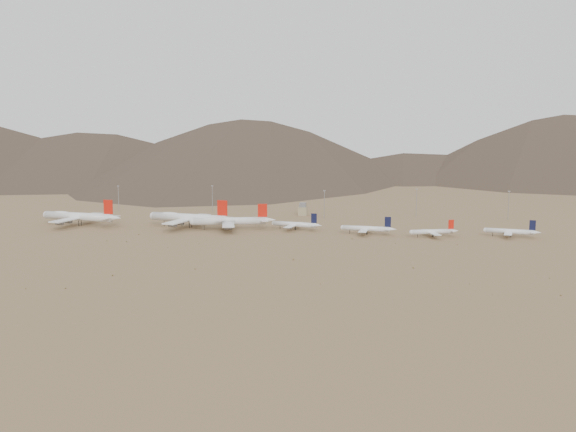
% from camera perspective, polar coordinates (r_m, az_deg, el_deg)
% --- Properties ---
extents(ground, '(3000.00, 3000.00, 0.00)m').
position_cam_1_polar(ground, '(487.24, -4.30, -1.77)').
color(ground, '#A38054').
rests_on(ground, ground).
extents(mountain_ridge, '(4400.00, 1000.00, 300.00)m').
position_cam_1_polar(mountain_ridge, '(1372.32, 5.07, 10.72)').
color(mountain_ridge, brown).
rests_on(mountain_ridge, ground).
extents(widebody_west, '(76.72, 59.86, 22.95)m').
position_cam_1_polar(widebody_west, '(562.08, -18.10, -0.03)').
color(widebody_west, white).
rests_on(widebody_west, ground).
extents(widebody_centre, '(79.41, 62.17, 23.84)m').
position_cam_1_polar(widebody_centre, '(529.91, -8.78, -0.16)').
color(widebody_centre, white).
rests_on(widebody_centre, ground).
extents(widebody_east, '(67.56, 53.45, 20.60)m').
position_cam_1_polar(widebody_east, '(515.98, -5.19, -0.44)').
color(widebody_east, white).
rests_on(widebody_east, ground).
extents(narrowbody_a, '(42.55, 31.17, 14.20)m').
position_cam_1_polar(narrowbody_a, '(512.16, 0.69, -0.75)').
color(narrowbody_a, white).
rests_on(narrowbody_a, ground).
extents(narrowbody_b, '(43.28, 31.27, 14.29)m').
position_cam_1_polar(narrowbody_b, '(494.62, 7.07, -1.12)').
color(narrowbody_b, white).
rests_on(narrowbody_b, ground).
extents(narrowbody_c, '(37.31, 27.81, 12.80)m').
position_cam_1_polar(narrowbody_c, '(491.89, 12.79, -1.36)').
color(narrowbody_c, white).
rests_on(narrowbody_c, ground).
extents(narrowbody_d, '(40.95, 29.95, 13.64)m').
position_cam_1_polar(narrowbody_d, '(506.97, 19.21, -1.30)').
color(narrowbody_d, white).
rests_on(narrowbody_d, ground).
extents(control_tower, '(8.00, 8.00, 12.00)m').
position_cam_1_polar(control_tower, '(597.03, 1.33, 0.55)').
color(control_tower, gray).
rests_on(control_tower, ground).
extents(mast_far_west, '(2.00, 0.60, 25.70)m').
position_cam_1_polar(mast_far_west, '(642.76, -14.84, 1.61)').
color(mast_far_west, gray).
rests_on(mast_far_west, ground).
extents(mast_west, '(2.00, 0.60, 25.70)m').
position_cam_1_polar(mast_west, '(627.22, -6.74, 1.67)').
color(mast_west, gray).
rests_on(mast_west, ground).
extents(mast_centre, '(2.00, 0.60, 25.70)m').
position_cam_1_polar(mast_centre, '(576.00, 3.25, 1.16)').
color(mast_centre, gray).
rests_on(mast_centre, ground).
extents(mast_east, '(2.00, 0.60, 25.70)m').
position_cam_1_polar(mast_east, '(602.56, 11.36, 1.32)').
color(mast_east, gray).
rests_on(mast_east, ground).
extents(mast_far_east, '(2.00, 0.60, 25.70)m').
position_cam_1_polar(mast_far_east, '(602.35, 19.02, 1.04)').
color(mast_far_east, gray).
rests_on(mast_far_east, ground).
extents(desert_scrub, '(447.23, 179.21, 0.92)m').
position_cam_1_polar(desert_scrub, '(414.72, -10.35, -3.53)').
color(desert_scrub, olive).
rests_on(desert_scrub, ground).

